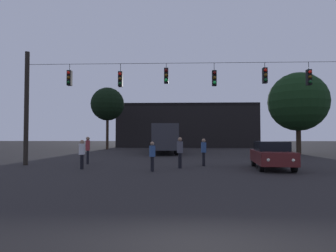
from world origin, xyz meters
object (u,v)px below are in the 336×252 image
Objects in this scene: pedestrian_crossing_right at (82,153)px; pedestrian_near_bus at (152,155)px; pedestrian_crossing_center at (204,151)px; car_near_right at (272,154)px; pedestrian_crossing_left at (88,148)px; tree_left_silhouette at (298,102)px; city_bus at (164,136)px; tree_behind_building at (108,104)px; pedestrian_trailing at (180,151)px.

pedestrian_crossing_right reaches higher than pedestrian_near_bus.
pedestrian_crossing_center is 1.03× the size of pedestrian_crossing_right.
pedestrian_crossing_left reaches higher than car_near_right.
tree_left_silhouette is (17.98, 11.03, 4.28)m from pedestrian_crossing_left.
pedestrian_near_bus is at bearing -168.09° from car_near_right.
pedestrian_crossing_left is 1.07× the size of pedestrian_crossing_center.
tree_behind_building is (-8.21, 7.80, 4.36)m from city_bus.
tree_behind_building is at bearing 108.88° from pedestrian_near_bus.
pedestrian_crossing_left is 0.22× the size of tree_left_silhouette.
pedestrian_crossing_center is 7.10m from pedestrian_crossing_right.
pedestrian_crossing_center is 0.19× the size of tree_behind_building.
pedestrian_crossing_center is 1.09× the size of pedestrian_near_bus.
pedestrian_trailing reaches higher than pedestrian_crossing_center.
pedestrian_crossing_right is 1.05× the size of pedestrian_near_bus.
pedestrian_trailing is 0.20× the size of tree_behind_building.
pedestrian_crossing_left is 21.53m from tree_left_silhouette.
pedestrian_crossing_right is 22.71m from tree_left_silhouette.
city_bus is 16.96m from car_near_right.
car_near_right is 0.54× the size of tree_left_silhouette.
pedestrian_crossing_left is 6.41m from pedestrian_trailing.
city_bus is at bearing 90.80° from pedestrian_near_bus.
pedestrian_crossing_left is at bearing 158.95° from pedestrian_trailing.
city_bus is 2.49× the size of car_near_right.
pedestrian_crossing_center is at bearing -7.50° from pedestrian_crossing_left.
tree_behind_building is (-11.32, 21.89, 5.29)m from pedestrian_crossing_center.
city_bus reaches higher than pedestrian_trailing.
pedestrian_crossing_left is at bearing -108.23° from city_bus.
tree_behind_building reaches higher than pedestrian_near_bus.
pedestrian_crossing_left is (-11.06, 2.42, 0.22)m from car_near_right.
pedestrian_trailing is at bearing -66.94° from tree_behind_building.
city_bus is 16.46m from pedestrian_crossing_right.
car_near_right is at bearing -1.28° from pedestrian_trailing.
pedestrian_crossing_right is (-6.84, -1.92, -0.03)m from pedestrian_crossing_center.
pedestrian_crossing_center is (-3.63, 1.44, 0.14)m from car_near_right.
city_bus reaches higher than pedestrian_crossing_right.
city_bus is 6.93× the size of pedestrian_crossing_right.
tree_left_silhouette is 24.02m from tree_behind_building.
pedestrian_crossing_left is 1.16× the size of pedestrian_near_bus.
car_near_right is 0.53× the size of tree_behind_building.
car_near_right is 2.71× the size of pedestrian_crossing_center.
pedestrian_trailing is (1.43, 1.49, 0.14)m from pedestrian_near_bus.
pedestrian_near_bus is 0.18× the size of tree_behind_building.
tree_behind_building is at bearing 100.55° from pedestrian_crossing_left.
pedestrian_trailing is (5.99, -2.30, -0.02)m from pedestrian_crossing_left.
pedestrian_crossing_left is 5.93m from pedestrian_near_bus.
tree_behind_building reaches higher than tree_left_silhouette.
city_bus is at bearing 113.47° from car_near_right.
pedestrian_trailing is (-5.07, 0.11, 0.20)m from car_near_right.
pedestrian_near_bus is 0.18× the size of tree_left_silhouette.
pedestrian_crossing_center is (3.11, -14.09, -0.93)m from city_bus.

